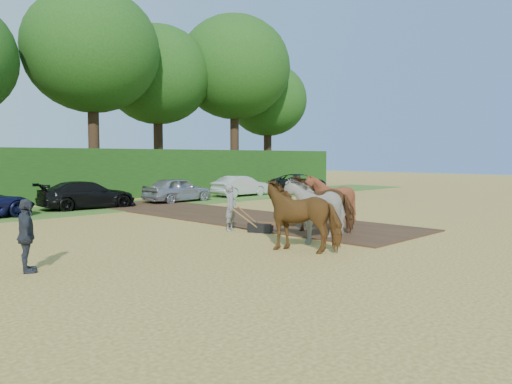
# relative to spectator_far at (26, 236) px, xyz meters

# --- Properties ---
(ground) EXTENTS (120.00, 120.00, 0.00)m
(ground) POSITION_rel_spectator_far_xyz_m (8.59, -2.46, -0.81)
(ground) COLOR gold
(ground) RESTS_ON ground
(earth_strip) EXTENTS (4.50, 17.00, 0.05)m
(earth_strip) POSITION_rel_spectator_far_xyz_m (10.09, 4.54, -0.79)
(earth_strip) COLOR #472D1C
(earth_strip) RESTS_ON ground
(grass_verge) EXTENTS (50.00, 5.00, 0.03)m
(grass_verge) POSITION_rel_spectator_far_xyz_m (8.59, 11.54, -0.80)
(grass_verge) COLOR #38601E
(grass_verge) RESTS_ON ground
(hedgerow) EXTENTS (46.00, 1.60, 3.00)m
(hedgerow) POSITION_rel_spectator_far_xyz_m (8.59, 16.04, 0.69)
(hedgerow) COLOR #14380F
(hedgerow) RESTS_ON ground
(spectator_far) EXTENTS (0.68, 1.03, 1.63)m
(spectator_far) POSITION_rel_spectator_far_xyz_m (0.00, 0.00, 0.00)
(spectator_far) COLOR #262B33
(spectator_far) RESTS_ON ground
(plough_team) EXTENTS (6.31, 5.49, 1.91)m
(plough_team) POSITION_rel_spectator_far_xyz_m (8.50, -1.41, 0.13)
(plough_team) COLOR #5A3216
(plough_team) RESTS_ON ground
(parked_cars) EXTENTS (34.98, 3.27, 1.39)m
(parked_cars) POSITION_rel_spectator_far_xyz_m (9.42, 11.51, -0.15)
(parked_cars) COLOR #A9ACB0
(parked_cars) RESTS_ON ground
(treeline) EXTENTS (48.70, 10.60, 14.21)m
(treeline) POSITION_rel_spectator_far_xyz_m (6.90, 19.23, 8.16)
(treeline) COLOR #382616
(treeline) RESTS_ON ground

